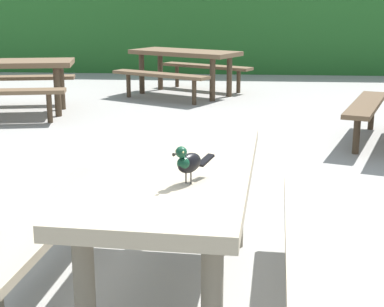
{
  "coord_description": "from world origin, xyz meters",
  "views": [
    {
      "loc": [
        0.14,
        -2.83,
        1.55
      ],
      "look_at": [
        -0.07,
        -0.18,
        0.84
      ],
      "focal_mm": 54.28,
      "sensor_mm": 36.0,
      "label": 1
    }
  ],
  "objects_px": {
    "bird_grackle": "(188,162)",
    "picnic_table_far_centre": "(185,62)",
    "picnic_table_foreground": "(177,198)",
    "picnic_table_mid_left": "(7,74)"
  },
  "relations": [
    {
      "from": "bird_grackle",
      "to": "picnic_table_far_centre",
      "type": "distance_m",
      "value": 7.2
    },
    {
      "from": "picnic_table_foreground",
      "to": "picnic_table_far_centre",
      "type": "height_order",
      "value": "same"
    },
    {
      "from": "picnic_table_foreground",
      "to": "picnic_table_mid_left",
      "type": "distance_m",
      "value": 5.76
    },
    {
      "from": "bird_grackle",
      "to": "picnic_table_far_centre",
      "type": "bearing_deg",
      "value": 95.36
    },
    {
      "from": "picnic_table_foreground",
      "to": "picnic_table_mid_left",
      "type": "height_order",
      "value": "same"
    },
    {
      "from": "bird_grackle",
      "to": "picnic_table_far_centre",
      "type": "height_order",
      "value": "bird_grackle"
    },
    {
      "from": "picnic_table_mid_left",
      "to": "picnic_table_far_centre",
      "type": "height_order",
      "value": "same"
    },
    {
      "from": "picnic_table_far_centre",
      "to": "picnic_table_mid_left",
      "type": "bearing_deg",
      "value": -141.21
    },
    {
      "from": "picnic_table_foreground",
      "to": "bird_grackle",
      "type": "distance_m",
      "value": 0.44
    },
    {
      "from": "bird_grackle",
      "to": "picnic_table_foreground",
      "type": "bearing_deg",
      "value": 105.33
    }
  ]
}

